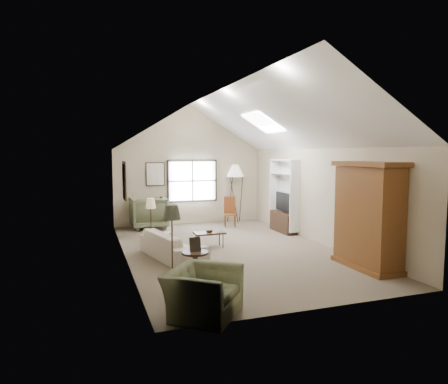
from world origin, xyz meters
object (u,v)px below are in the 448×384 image
object	(u,v)px
side_chair	(230,212)
armoire	(368,215)
coffee_table	(209,240)
armchair_far	(148,213)
sofa	(173,245)
armchair_near	(203,292)
side_table	(195,265)

from	to	relation	value
side_chair	armoire	bearing A→B (deg)	-63.19
coffee_table	armoire	bearing A→B (deg)	-47.31
armchair_far	armoire	bearing A→B (deg)	120.60
armoire	side_chair	distance (m)	5.48
armchair_far	coffee_table	size ratio (longest dim) A/B	1.45
armoire	armchair_far	xyz separation A→B (m)	(-3.64, 5.89, -0.59)
sofa	armchair_far	distance (m)	3.80
armoire	armchair_near	size ratio (longest dim) A/B	2.07
armoire	side_chair	bearing A→B (deg)	101.53
armoire	side_table	xyz separation A→B (m)	(-3.56, 0.50, -0.84)
side_table	side_chair	distance (m)	5.44
armoire	coffee_table	size ratio (longest dim) A/B	2.86
armchair_far	coffee_table	xyz separation A→B (m)	(1.07, -3.10, -0.31)
armchair_near	coffee_table	xyz separation A→B (m)	(1.34, 4.04, -0.15)
armchair_near	coffee_table	bearing A→B (deg)	21.20
sofa	side_chair	xyz separation A→B (m)	(2.57, 3.24, 0.19)
sofa	side_table	xyz separation A→B (m)	(0.10, -1.60, -0.04)
coffee_table	side_chair	size ratio (longest dim) A/B	0.79
armoire	armchair_near	bearing A→B (deg)	-162.21
armchair_near	side_chair	bearing A→B (deg)	16.33
armoire	coffee_table	bearing A→B (deg)	132.69
coffee_table	side_chair	world-z (taller)	side_chair
armoire	sofa	xyz separation A→B (m)	(-3.66, 2.10, -0.80)
sofa	armchair_far	world-z (taller)	armchair_far
sofa	armchair_far	xyz separation A→B (m)	(0.02, 3.80, 0.21)
coffee_table	side_table	xyz separation A→B (m)	(-0.99, -2.29, 0.06)
sofa	side_table	size ratio (longest dim) A/B	3.99
coffee_table	armchair_far	bearing A→B (deg)	109.00
armchair_far	side_chair	world-z (taller)	armchair_far
armoire	side_table	size ratio (longest dim) A/B	4.30
side_chair	armchair_near	bearing A→B (deg)	-97.89
sofa	armchair_near	distance (m)	3.36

